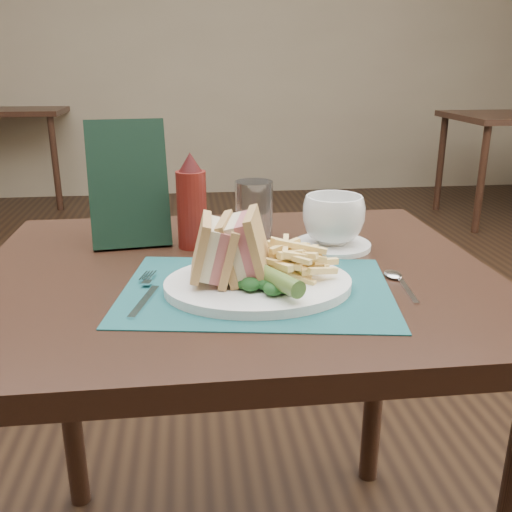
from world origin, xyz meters
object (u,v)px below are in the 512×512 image
(placemat, at_px, (257,290))
(plate, at_px, (258,284))
(table_main, at_px, (237,445))
(table_bg_left, at_px, (13,156))
(drinking_glass, at_px, (254,214))
(saucer, at_px, (332,245))
(coffee_cup, at_px, (333,219))
(check_presenter, at_px, (129,184))
(table_bg_right, at_px, (512,168))
(ketchup_bottle, at_px, (192,201))
(sandwich_half_b, at_px, (231,245))
(sandwich_half_a, at_px, (201,250))

(placemat, height_order, plate, plate)
(table_main, height_order, table_bg_left, same)
(table_main, bearing_deg, drinking_glass, 68.23)
(table_main, relative_size, saucer, 6.00)
(table_main, height_order, coffee_cup, coffee_cup)
(coffee_cup, height_order, check_presenter, check_presenter)
(coffee_cup, bearing_deg, table_bg_right, 53.83)
(table_bg_left, distance_m, ketchup_bottle, 3.99)
(plate, xyz_separation_m, saucer, (0.17, 0.20, -0.00))
(table_bg_right, xyz_separation_m, sandwich_half_b, (-2.24, -2.95, 0.45))
(coffee_cup, bearing_deg, ketchup_bottle, 172.09)
(table_bg_right, xyz_separation_m, saucer, (-2.03, -2.77, 0.38))
(table_bg_right, height_order, placemat, placemat)
(table_main, distance_m, table_bg_left, 4.11)
(drinking_glass, bearing_deg, saucer, -9.78)
(ketchup_bottle, bearing_deg, saucer, -7.91)
(table_bg_right, relative_size, coffee_cup, 7.53)
(table_main, xyz_separation_m, plate, (0.03, -0.11, 0.38))
(saucer, bearing_deg, coffee_cup, 0.00)
(saucer, bearing_deg, table_bg_right, 53.83)
(sandwich_half_a, xyz_separation_m, saucer, (0.26, 0.19, -0.06))
(plate, relative_size, saucer, 2.00)
(table_bg_right, distance_m, coffee_cup, 3.46)
(saucer, xyz_separation_m, ketchup_bottle, (-0.27, 0.04, 0.09))
(table_bg_right, height_order, coffee_cup, coffee_cup)
(sandwich_half_a, xyz_separation_m, check_presenter, (-0.13, 0.27, 0.05))
(table_bg_left, distance_m, sandwich_half_a, 4.21)
(sandwich_half_a, distance_m, saucer, 0.33)
(table_bg_left, height_order, check_presenter, check_presenter)
(plate, xyz_separation_m, sandwich_half_a, (-0.09, 0.01, 0.06))
(plate, bearing_deg, drinking_glass, 83.86)
(table_main, relative_size, table_bg_left, 1.00)
(table_main, bearing_deg, check_presenter, 138.49)
(table_main, distance_m, drinking_glass, 0.46)
(table_main, bearing_deg, placemat, -76.67)
(ketchup_bottle, height_order, check_presenter, check_presenter)
(table_bg_right, distance_m, sandwich_half_b, 3.73)
(sandwich_half_a, distance_m, drinking_glass, 0.24)
(sandwich_half_b, bearing_deg, placemat, -13.03)
(placemat, relative_size, plate, 1.42)
(table_bg_right, height_order, ketchup_bottle, ketchup_bottle)
(table_bg_right, distance_m, check_presenter, 3.65)
(table_main, xyz_separation_m, table_bg_left, (-1.46, 3.84, 0.00))
(placemat, bearing_deg, table_bg_right, 53.50)
(table_bg_right, relative_size, placemat, 2.12)
(table_bg_left, bearing_deg, coffee_cup, -66.07)
(table_bg_left, relative_size, plate, 3.00)
(placemat, relative_size, sandwich_half_b, 3.87)
(sandwich_half_b, bearing_deg, plate, -7.98)
(plate, height_order, drinking_glass, drinking_glass)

